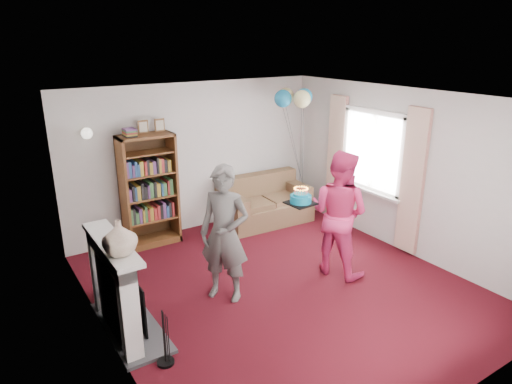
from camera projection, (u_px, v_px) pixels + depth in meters
ground at (282, 287)px, 6.12m from camera, size 5.00×5.00×0.00m
wall_back at (195, 157)px, 7.71m from camera, size 4.50×0.02×2.50m
wall_left at (101, 241)px, 4.55m from camera, size 0.02×5.00×2.50m
wall_right at (404, 172)px, 6.89m from camera, size 0.02×5.00×2.50m
ceiling at (286, 98)px, 5.32m from camera, size 4.50×5.00×0.01m
fireplace at (120, 292)px, 5.03m from camera, size 0.55×1.80×1.12m
window_bay at (371, 166)px, 7.35m from camera, size 0.14×2.02×2.20m
wall_sconce at (87, 133)px, 6.49m from camera, size 0.16×0.23×0.16m
bookcase at (148, 191)px, 7.18m from camera, size 0.85×0.42×2.00m
sofa at (264, 204)px, 8.23m from camera, size 1.58×0.84×0.84m
wicker_basket at (117, 283)px, 5.87m from camera, size 0.42×0.42×0.38m
person_striped at (225, 234)px, 5.62m from camera, size 0.72×0.76×1.75m
person_magenta at (339, 213)px, 6.26m from camera, size 0.91×1.03×1.77m
birthday_cake at (301, 199)px, 6.05m from camera, size 0.34×0.34×0.22m
balloons at (294, 98)px, 7.60m from camera, size 0.73×0.73×1.72m
mantel_vase at (119, 238)px, 4.49m from camera, size 0.45×0.45×0.36m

